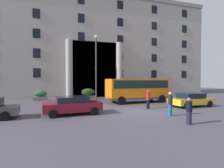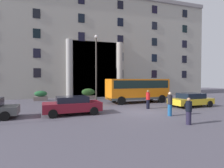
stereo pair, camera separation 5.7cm
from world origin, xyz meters
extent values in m
cube|color=#4A4752|center=(0.00, 0.00, -0.06)|extent=(80.00, 64.00, 0.12)
cube|color=#9E9A90|center=(0.00, 17.50, 8.13)|extent=(37.83, 9.00, 16.25)
cube|color=black|center=(-0.98, 13.06, 4.20)|extent=(6.67, 0.12, 8.39)
cylinder|color=#999695|center=(-4.78, 12.75, 4.20)|extent=(0.95, 0.95, 8.39)
cylinder|color=#A29B92|center=(2.83, 12.75, 4.20)|extent=(0.95, 0.95, 8.39)
cube|color=black|center=(-9.08, 12.96, 3.58)|extent=(0.95, 0.08, 1.26)
cube|color=black|center=(3.03, 12.96, 3.58)|extent=(0.95, 0.08, 1.26)
cube|color=black|center=(9.08, 12.96, 3.58)|extent=(0.95, 0.08, 1.26)
cube|color=black|center=(15.13, 12.96, 3.58)|extent=(0.95, 0.08, 1.26)
cube|color=black|center=(-9.08, 12.96, 6.26)|extent=(0.95, 0.08, 1.26)
cube|color=black|center=(3.03, 12.96, 6.26)|extent=(0.95, 0.08, 1.26)
cube|color=black|center=(9.08, 12.96, 6.26)|extent=(0.95, 0.08, 1.26)
cube|color=black|center=(15.13, 12.96, 6.26)|extent=(0.95, 0.08, 1.26)
cube|color=black|center=(-9.08, 12.96, 8.94)|extent=(0.95, 0.08, 1.26)
cube|color=black|center=(-3.03, 12.96, 8.94)|extent=(0.95, 0.08, 1.26)
cube|color=black|center=(3.03, 12.96, 8.94)|extent=(0.95, 0.08, 1.26)
cube|color=black|center=(9.08, 12.96, 8.94)|extent=(0.95, 0.08, 1.26)
cube|color=black|center=(15.13, 12.96, 8.94)|extent=(0.95, 0.08, 1.26)
cube|color=black|center=(-9.08, 12.96, 11.62)|extent=(0.95, 0.08, 1.26)
cube|color=black|center=(-3.03, 12.96, 11.62)|extent=(0.95, 0.08, 1.26)
cube|color=black|center=(3.03, 12.96, 11.62)|extent=(0.95, 0.08, 1.26)
cube|color=black|center=(9.08, 12.96, 11.62)|extent=(0.95, 0.08, 1.26)
cube|color=black|center=(15.13, 12.96, 11.62)|extent=(0.95, 0.08, 1.26)
cube|color=black|center=(-3.03, 12.96, 14.30)|extent=(0.95, 0.08, 1.26)
cube|color=black|center=(3.03, 12.96, 14.30)|extent=(0.95, 0.08, 1.26)
cube|color=black|center=(9.08, 12.96, 14.30)|extent=(0.95, 0.08, 1.26)
cube|color=black|center=(15.13, 12.96, 14.30)|extent=(0.95, 0.08, 1.26)
cube|color=orange|center=(2.41, 5.50, 1.59)|extent=(7.20, 2.61, 2.28)
cube|color=black|center=(2.41, 5.50, 2.14)|extent=(6.77, 2.62, 0.87)
cube|color=black|center=(5.90, 5.62, 1.95)|extent=(0.13, 1.99, 1.09)
cube|color=#424A49|center=(2.41, 5.50, 0.57)|extent=(7.20, 2.65, 0.24)
cylinder|color=black|center=(4.87, 6.77, 0.45)|extent=(0.91, 0.31, 0.90)
cylinder|color=black|center=(4.95, 4.40, 0.45)|extent=(0.91, 0.31, 0.90)
cylinder|color=black|center=(-0.12, 6.60, 0.45)|extent=(0.91, 0.31, 0.90)
cylinder|color=black|center=(-0.04, 4.23, 0.45)|extent=(0.91, 0.31, 0.90)
cylinder|color=#919513|center=(6.68, 7.59, 1.16)|extent=(0.08, 0.08, 2.31)
cube|color=yellow|center=(6.68, 7.56, 2.06)|extent=(0.44, 0.03, 0.60)
cube|color=#6F615D|center=(-8.47, 10.73, 0.25)|extent=(1.58, 0.91, 0.50)
ellipsoid|color=#225C31|center=(-8.47, 10.73, 0.88)|extent=(1.52, 0.82, 0.74)
cube|color=#715F5B|center=(-2.43, 10.76, 0.24)|extent=(1.87, 0.74, 0.47)
ellipsoid|color=#274D20|center=(-2.43, 10.76, 0.95)|extent=(1.79, 0.66, 0.96)
cube|color=slate|center=(1.72, 10.21, 0.28)|extent=(1.98, 0.98, 0.57)
ellipsoid|color=#24432C|center=(1.72, 10.21, 1.04)|extent=(1.90, 0.88, 0.94)
cube|color=maroon|center=(-5.36, 0.72, 0.60)|extent=(4.43, 2.20, 0.67)
cube|color=black|center=(-5.36, 0.72, 1.16)|extent=(2.44, 1.83, 0.44)
cylinder|color=black|center=(-3.97, 1.77, 0.31)|extent=(0.63, 0.25, 0.62)
cylinder|color=black|center=(-3.83, -0.11, 0.31)|extent=(0.63, 0.25, 0.62)
cylinder|color=black|center=(-6.89, 1.56, 0.31)|extent=(0.63, 0.25, 0.62)
cylinder|color=black|center=(-6.75, -0.33, 0.31)|extent=(0.63, 0.25, 0.62)
cube|color=gold|center=(6.07, 1.10, 0.55)|extent=(4.34, 2.20, 0.56)
cube|color=black|center=(6.07, 1.10, 1.08)|extent=(2.39, 1.83, 0.50)
cylinder|color=black|center=(7.43, 2.15, 0.31)|extent=(0.63, 0.24, 0.62)
cylinder|color=black|center=(7.57, 0.26, 0.31)|extent=(0.63, 0.24, 0.62)
cylinder|color=black|center=(4.57, 1.94, 0.31)|extent=(0.63, 0.24, 0.62)
cylinder|color=black|center=(4.71, 0.05, 0.31)|extent=(0.63, 0.24, 0.62)
cylinder|color=black|center=(-9.84, 1.64, 0.31)|extent=(0.63, 0.24, 0.62)
cylinder|color=black|center=(-9.72, -0.15, 0.31)|extent=(0.63, 0.24, 0.62)
cylinder|color=black|center=(7.66, 3.32, 0.30)|extent=(0.60, 0.27, 0.60)
cylinder|color=black|center=(6.33, 2.93, 0.30)|extent=(0.61, 0.28, 0.60)
cube|color=#B5BCB5|center=(6.99, 3.12, 0.58)|extent=(0.92, 0.48, 0.32)
cube|color=black|center=(6.82, 3.07, 0.76)|extent=(0.56, 0.34, 0.12)
cylinder|color=#A5A5A8|center=(7.55, 3.29, 0.88)|extent=(0.18, 0.54, 0.03)
cylinder|color=#201C32|center=(1.00, -4.45, 0.39)|extent=(0.30, 0.30, 0.78)
cylinder|color=black|center=(1.00, -4.45, 1.09)|extent=(0.36, 0.36, 0.60)
sphere|color=#9B7355|center=(1.00, -4.45, 1.49)|extent=(0.21, 0.21, 0.21)
cylinder|color=black|center=(1.45, 1.25, 0.42)|extent=(0.30, 0.30, 0.84)
cylinder|color=red|center=(1.45, 1.25, 1.16)|extent=(0.36, 0.36, 0.65)
sphere|color=brown|center=(1.45, 1.25, 1.59)|extent=(0.22, 0.22, 0.22)
cylinder|color=#1B5087|center=(1.44, -2.01, 0.43)|extent=(0.30, 0.30, 0.87)
cylinder|color=black|center=(1.44, -2.01, 1.20)|extent=(0.36, 0.36, 0.67)
sphere|color=beige|center=(1.44, -2.01, 1.65)|extent=(0.23, 0.23, 0.23)
cylinder|color=#3B3630|center=(-1.74, 8.84, 3.95)|extent=(0.18, 0.18, 7.90)
sphere|color=white|center=(-1.74, 8.84, 8.08)|extent=(0.40, 0.40, 0.40)
camera|label=1|loc=(-6.48, -12.95, 2.69)|focal=28.09mm
camera|label=2|loc=(-6.43, -12.97, 2.69)|focal=28.09mm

